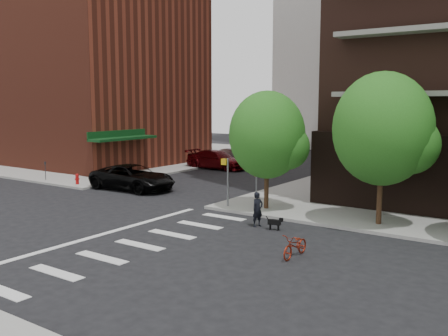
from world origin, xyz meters
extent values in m
plane|color=black|center=(0.00, 0.00, 0.00)|extent=(120.00, 120.00, 0.00)
cube|color=gray|center=(-24.50, 23.50, 0.07)|extent=(31.00, 33.00, 0.15)
cube|color=silver|center=(3.00, -6.00, 0.01)|extent=(2.40, 0.50, 0.01)
cube|color=silver|center=(3.00, -4.00, 0.01)|extent=(2.40, 0.50, 0.01)
cube|color=silver|center=(3.00, -2.00, 0.01)|extent=(2.40, 0.50, 0.01)
cube|color=silver|center=(3.00, 0.00, 0.01)|extent=(2.40, 0.50, 0.01)
cube|color=silver|center=(3.00, 2.00, 0.01)|extent=(2.40, 0.50, 0.01)
cube|color=silver|center=(3.00, 4.00, 0.01)|extent=(2.40, 0.50, 0.01)
cube|color=silver|center=(3.00, 6.00, 0.01)|extent=(2.40, 0.50, 0.01)
cube|color=silver|center=(0.50, 0.00, 0.01)|extent=(0.30, 13.00, 0.01)
cube|color=maroon|center=(-22.00, 18.00, 10.15)|extent=(20.00, 15.00, 20.00)
cube|color=#0C3814|center=(-11.30, 13.00, 2.95)|extent=(1.40, 6.00, 0.20)
cylinder|color=#301E11|center=(4.00, 8.50, 1.30)|extent=(0.24, 0.24, 2.30)
sphere|color=#235B19|center=(4.00, 8.50, 4.05)|extent=(4.00, 4.00, 4.00)
cylinder|color=#301E11|center=(10.00, 8.50, 1.45)|extent=(0.24, 0.24, 2.60)
sphere|color=#235B19|center=(10.00, 8.50, 4.55)|extent=(4.50, 4.50, 4.50)
cylinder|color=slate|center=(2.00, 7.80, 1.45)|extent=(0.10, 0.10, 2.60)
cube|color=gold|center=(1.80, 7.80, 2.55)|extent=(0.32, 0.25, 0.32)
cylinder|color=slate|center=(3.50, 8.30, 1.25)|extent=(0.08, 0.08, 2.20)
cube|color=gold|center=(3.50, 8.15, 2.15)|extent=(0.64, 0.02, 0.64)
cylinder|color=#A50C0C|center=(-10.50, 7.80, 0.45)|extent=(0.22, 0.22, 0.60)
sphere|color=#A50C0C|center=(-10.50, 7.80, 0.76)|extent=(0.24, 0.24, 0.24)
cylinder|color=black|center=(-14.00, 7.80, 0.70)|extent=(0.05, 0.05, 1.10)
cube|color=black|center=(-14.00, 7.80, 1.36)|extent=(0.10, 0.08, 0.22)
imported|color=black|center=(-6.39, 9.00, 0.83)|extent=(2.91, 6.03, 1.65)
imported|color=#470609|center=(-7.77, 20.44, 0.81)|extent=(2.44, 5.63, 1.61)
imported|color=#ADAEB4|center=(-8.18, 24.14, 0.75)|extent=(1.78, 4.59, 1.49)
imported|color=maroon|center=(8.89, 2.19, 0.45)|extent=(0.63, 1.73, 0.90)
imported|color=black|center=(5.35, 5.35, 0.81)|extent=(0.68, 0.55, 1.63)
cube|color=black|center=(6.31, 5.22, 0.37)|extent=(0.60, 0.32, 0.23)
cube|color=black|center=(6.62, 5.29, 0.50)|extent=(0.19, 0.17, 0.17)
cylinder|color=black|center=(6.49, 5.27, 0.13)|extent=(0.06, 0.06, 0.25)
cylinder|color=black|center=(6.14, 5.16, 0.13)|extent=(0.06, 0.06, 0.25)
camera|label=1|loc=(16.99, -14.15, 5.79)|focal=40.00mm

